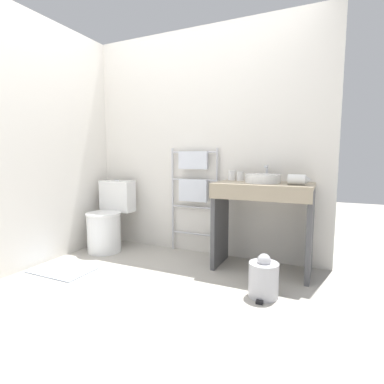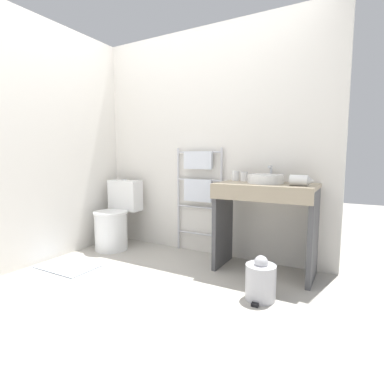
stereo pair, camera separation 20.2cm
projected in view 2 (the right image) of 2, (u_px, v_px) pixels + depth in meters
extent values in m
plane|color=#A8A399|center=(124.00, 299.00, 2.24)|extent=(12.00, 12.00, 0.00)
cube|color=silver|center=(206.00, 144.00, 3.27)|extent=(2.75, 0.12, 2.40)
cube|color=silver|center=(70.00, 144.00, 3.29)|extent=(0.12, 1.94, 2.40)
cylinder|color=white|center=(111.00, 231.00, 3.42)|extent=(0.37, 0.37, 0.42)
cylinder|color=white|center=(111.00, 212.00, 3.40)|extent=(0.38, 0.38, 0.02)
cube|color=white|center=(125.00, 195.00, 3.59)|extent=(0.40, 0.17, 0.36)
cylinder|color=silver|center=(125.00, 180.00, 3.57)|extent=(0.05, 0.05, 0.01)
cylinder|color=silver|center=(178.00, 199.00, 3.41)|extent=(0.02, 0.02, 1.15)
cylinder|color=silver|center=(221.00, 203.00, 3.15)|extent=(0.02, 0.02, 1.15)
cylinder|color=silver|center=(199.00, 234.00, 3.32)|extent=(0.53, 0.02, 0.02)
cylinder|color=silver|center=(199.00, 207.00, 3.29)|extent=(0.53, 0.02, 0.02)
cylinder|color=silver|center=(199.00, 180.00, 3.25)|extent=(0.53, 0.02, 0.02)
cylinder|color=silver|center=(199.00, 152.00, 3.22)|extent=(0.53, 0.02, 0.02)
cube|color=silver|center=(198.00, 160.00, 3.20)|extent=(0.33, 0.04, 0.19)
cube|color=silver|center=(198.00, 190.00, 3.24)|extent=(0.33, 0.04, 0.24)
cube|color=gray|center=(266.00, 185.00, 2.67)|extent=(0.87, 0.50, 0.03)
cube|color=gray|center=(258.00, 196.00, 2.48)|extent=(0.87, 0.02, 0.10)
cube|color=#4C4C4F|center=(223.00, 225.00, 2.92)|extent=(0.04, 0.42, 0.79)
cube|color=#4C4C4F|center=(313.00, 236.00, 2.52)|extent=(0.04, 0.42, 0.79)
cylinder|color=white|center=(265.00, 179.00, 2.69)|extent=(0.32, 0.32, 0.08)
cylinder|color=silver|center=(266.00, 175.00, 2.69)|extent=(0.26, 0.26, 0.01)
cylinder|color=silver|center=(271.00, 174.00, 2.85)|extent=(0.02, 0.02, 0.16)
cylinder|color=silver|center=(270.00, 167.00, 2.81)|extent=(0.02, 0.09, 0.02)
cylinder|color=white|center=(236.00, 176.00, 2.99)|extent=(0.07, 0.07, 0.10)
cylinder|color=white|center=(244.00, 177.00, 2.92)|extent=(0.07, 0.07, 0.09)
cylinder|color=white|center=(299.00, 180.00, 2.45)|extent=(0.14, 0.09, 0.09)
cone|color=silver|center=(311.00, 181.00, 2.41)|extent=(0.05, 0.08, 0.08)
cube|color=white|center=(297.00, 179.00, 2.54)|extent=(0.05, 0.09, 0.06)
cylinder|color=#B7B7BC|center=(261.00, 282.00, 2.23)|extent=(0.23, 0.23, 0.27)
sphere|color=#B7B7BC|center=(261.00, 262.00, 2.21)|extent=(0.10, 0.10, 0.10)
cube|color=black|center=(255.00, 305.00, 2.13)|extent=(0.05, 0.04, 0.02)
cube|color=#B2BCCC|center=(68.00, 266.00, 2.89)|extent=(0.56, 0.36, 0.01)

